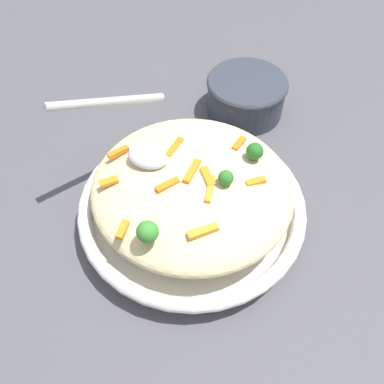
% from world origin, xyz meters
% --- Properties ---
extents(ground_plane, '(2.40, 2.40, 0.00)m').
position_xyz_m(ground_plane, '(0.00, 0.00, 0.00)').
color(ground_plane, '#4C4C51').
extents(serving_bowl, '(0.33, 0.33, 0.04)m').
position_xyz_m(serving_bowl, '(0.00, 0.00, 0.02)').
color(serving_bowl, white).
rests_on(serving_bowl, ground_plane).
extents(pasta_mound, '(0.28, 0.27, 0.06)m').
position_xyz_m(pasta_mound, '(0.00, 0.00, 0.07)').
color(pasta_mound, beige).
rests_on(pasta_mound, serving_bowl).
extents(carrot_piece_0, '(0.03, 0.03, 0.01)m').
position_xyz_m(carrot_piece_0, '(0.02, 0.00, 0.10)').
color(carrot_piece_0, orange).
rests_on(carrot_piece_0, pasta_mound).
extents(carrot_piece_1, '(0.02, 0.03, 0.01)m').
position_xyz_m(carrot_piece_1, '(-0.11, -0.00, 0.10)').
color(carrot_piece_1, orange).
rests_on(carrot_piece_1, pasta_mound).
extents(carrot_piece_2, '(0.03, 0.03, 0.01)m').
position_xyz_m(carrot_piece_2, '(-0.02, -0.03, 0.10)').
color(carrot_piece_2, orange).
rests_on(carrot_piece_2, pasta_mound).
extents(carrot_piece_3, '(0.01, 0.04, 0.01)m').
position_xyz_m(carrot_piece_3, '(-0.00, -0.00, 0.11)').
color(carrot_piece_3, orange).
rests_on(carrot_piece_3, pasta_mound).
extents(carrot_piece_4, '(0.02, 0.04, 0.01)m').
position_xyz_m(carrot_piece_4, '(0.03, -0.02, 0.10)').
color(carrot_piece_4, orange).
rests_on(carrot_piece_4, pasta_mound).
extents(carrot_piece_5, '(0.02, 0.02, 0.01)m').
position_xyz_m(carrot_piece_5, '(-0.10, -0.05, 0.10)').
color(carrot_piece_5, orange).
rests_on(carrot_piece_5, pasta_mound).
extents(carrot_piece_6, '(0.01, 0.03, 0.01)m').
position_xyz_m(carrot_piece_6, '(0.04, 0.08, 0.10)').
color(carrot_piece_6, orange).
rests_on(carrot_piece_6, pasta_mound).
extents(carrot_piece_7, '(0.01, 0.03, 0.01)m').
position_xyz_m(carrot_piece_7, '(-0.04, -0.11, 0.10)').
color(carrot_piece_7, orange).
rests_on(carrot_piece_7, pasta_mound).
extents(carrot_piece_8, '(0.03, 0.03, 0.01)m').
position_xyz_m(carrot_piece_8, '(0.04, -0.08, 0.10)').
color(carrot_piece_8, orange).
rests_on(carrot_piece_8, pasta_mound).
extents(carrot_piece_9, '(0.01, 0.04, 0.01)m').
position_xyz_m(carrot_piece_9, '(-0.04, 0.04, 0.10)').
color(carrot_piece_9, orange).
rests_on(carrot_piece_9, pasta_mound).
extents(carrot_piece_10, '(0.03, 0.02, 0.01)m').
position_xyz_m(carrot_piece_10, '(0.08, 0.02, 0.10)').
color(carrot_piece_10, orange).
rests_on(carrot_piece_10, pasta_mound).
extents(broccoli_floret_0, '(0.03, 0.03, 0.03)m').
position_xyz_m(broccoli_floret_0, '(-0.01, -0.11, 0.11)').
color(broccoli_floret_0, '#377928').
rests_on(broccoli_floret_0, pasta_mound).
extents(broccoli_floret_1, '(0.02, 0.02, 0.03)m').
position_xyz_m(broccoli_floret_1, '(0.07, 0.06, 0.11)').
color(broccoli_floret_1, '#205B1C').
rests_on(broccoli_floret_1, pasta_mound).
extents(broccoli_floret_2, '(0.02, 0.02, 0.02)m').
position_xyz_m(broccoli_floret_2, '(0.05, 0.00, 0.11)').
color(broccoli_floret_2, '#296820').
rests_on(broccoli_floret_2, pasta_mound).
extents(serving_spoon, '(0.15, 0.16, 0.09)m').
position_xyz_m(serving_spoon, '(-0.09, 0.02, 0.12)').
color(serving_spoon, '#B7B7BC').
rests_on(serving_spoon, pasta_mound).
extents(companion_bowl, '(0.14, 0.14, 0.07)m').
position_xyz_m(companion_bowl, '(0.00, 0.26, 0.04)').
color(companion_bowl, '#333842').
rests_on(companion_bowl, ground_plane).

